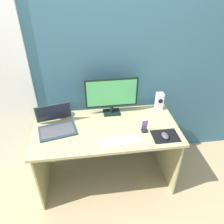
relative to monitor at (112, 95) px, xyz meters
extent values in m
plane|color=tan|center=(-0.09, -0.26, -0.97)|extent=(8.00, 8.00, 0.00)
cube|color=#376478|center=(-0.09, 0.19, 0.28)|extent=(6.00, 0.04, 2.50)
cube|color=tan|center=(-0.09, -0.26, -0.24)|extent=(1.44, 0.71, 0.03)
cube|color=tan|center=(-0.77, -0.26, -0.61)|extent=(0.02, 0.67, 0.71)
cube|color=tan|center=(0.59, -0.26, -0.61)|extent=(0.02, 0.67, 0.71)
cube|color=black|center=(0.00, 0.00, -0.22)|extent=(0.18, 0.14, 0.01)
cylinder|color=black|center=(0.00, 0.00, -0.18)|extent=(0.04, 0.04, 0.08)
cube|color=black|center=(0.00, 0.00, 0.02)|extent=(0.55, 0.02, 0.32)
cube|color=#4CB266|center=(0.00, -0.01, 0.02)|extent=(0.51, 0.00, 0.28)
cube|color=white|center=(0.53, 0.01, -0.13)|extent=(0.08, 0.07, 0.20)
cylinder|color=black|center=(0.53, -0.03, -0.10)|extent=(0.05, 0.00, 0.05)
cube|color=#273A48|center=(-0.57, -0.25, -0.22)|extent=(0.39, 0.30, 0.02)
cube|color=#47474C|center=(-0.56, -0.26, -0.21)|extent=(0.34, 0.24, 0.00)
cube|color=#273A48|center=(-0.60, -0.10, -0.10)|extent=(0.36, 0.15, 0.22)
cube|color=#1E2333|center=(-0.60, -0.10, -0.10)|extent=(0.33, 0.13, 0.19)
sphere|color=silver|center=(-0.53, 0.01, -0.16)|extent=(0.14, 0.14, 0.14)
cube|color=silver|center=(0.02, -0.47, -0.22)|extent=(0.40, 0.14, 0.01)
cube|color=black|center=(0.45, -0.46, -0.22)|extent=(0.25, 0.20, 0.00)
ellipsoid|color=#4E4354|center=(0.44, -0.47, -0.20)|extent=(0.06, 0.10, 0.04)
cube|color=black|center=(0.27, -0.36, -0.22)|extent=(0.06, 0.05, 0.02)
cube|color=white|center=(0.27, -0.35, -0.15)|extent=(0.06, 0.03, 0.12)
cube|color=#A559BF|center=(0.27, -0.35, -0.15)|extent=(0.05, 0.02, 0.10)
camera|label=1|loc=(-0.27, -1.99, 1.15)|focal=35.80mm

